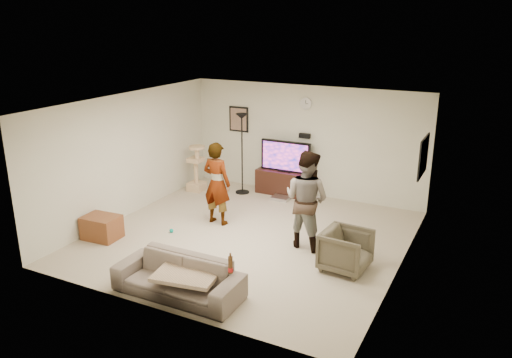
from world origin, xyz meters
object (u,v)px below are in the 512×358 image
at_px(tv_stand, 285,183).
at_px(tv, 286,156).
at_px(cat_tree, 196,168).
at_px(person_left, 217,183).
at_px(side_table, 102,227).
at_px(person_right, 306,199).
at_px(floor_lamp, 242,154).
at_px(beer_bottle, 230,265).
at_px(sofa, 178,277).
at_px(armchair, 346,250).

xyz_separation_m(tv_stand, tv, (0.00, 0.00, 0.63)).
distance_m(tv, cat_tree, 2.12).
xyz_separation_m(tv, person_left, (-0.50, -2.18, -0.08)).
bearing_deg(side_table, person_right, 22.09).
relative_size(floor_lamp, beer_bottle, 7.42).
height_order(tv_stand, cat_tree, cat_tree).
xyz_separation_m(tv_stand, person_left, (-0.50, -2.18, 0.54)).
bearing_deg(person_right, tv_stand, -47.38).
bearing_deg(cat_tree, tv_stand, 19.61).
distance_m(person_right, sofa, 2.70).
bearing_deg(person_left, floor_lamp, -72.49).
distance_m(person_left, armchair, 2.99).
distance_m(beer_bottle, armchair, 2.17).
bearing_deg(tv_stand, person_right, -58.86).
bearing_deg(sofa, person_right, 66.44).
bearing_deg(sofa, tv, 94.47).
distance_m(floor_lamp, side_table, 3.67).
xyz_separation_m(cat_tree, person_right, (3.41, -1.67, 0.33)).
height_order(person_right, sofa, person_right).
height_order(person_left, side_table, person_left).
bearing_deg(tv, armchair, -51.31).
distance_m(person_left, side_table, 2.29).
bearing_deg(tv_stand, floor_lamp, -158.94).
bearing_deg(side_table, sofa, -22.61).
bearing_deg(armchair, person_left, 79.92).
height_order(person_right, beer_bottle, person_right).
xyz_separation_m(tv_stand, sofa, (0.40, -4.79, 0.00)).
xyz_separation_m(floor_lamp, beer_bottle, (2.21, -4.43, -0.24)).
bearing_deg(tv_stand, tv, 0.00).
bearing_deg(armchair, floor_lamp, 56.58).
xyz_separation_m(cat_tree, armchair, (4.32, -2.23, -0.21)).
bearing_deg(cat_tree, side_table, -91.04).
distance_m(cat_tree, armchair, 4.87).
relative_size(person_left, person_right, 0.94).
height_order(tv, sofa, tv).
height_order(sofa, armchair, armchair).
relative_size(tv, side_table, 1.83).
relative_size(tv, person_right, 0.68).
xyz_separation_m(person_right, beer_bottle, (-0.15, -2.41, -0.19)).
bearing_deg(person_right, armchair, 160.09).
xyz_separation_m(floor_lamp, person_right, (2.36, -2.02, -0.05)).
relative_size(floor_lamp, person_left, 1.13).
height_order(tv_stand, beer_bottle, beer_bottle).
distance_m(floor_lamp, person_right, 3.11).
bearing_deg(tv_stand, sofa, -85.28).
height_order(tv, beer_bottle, tv).
bearing_deg(armchair, side_table, 105.69).
relative_size(floor_lamp, person_right, 1.06).
distance_m(tv, armchair, 3.80).
height_order(tv_stand, person_right, person_right).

